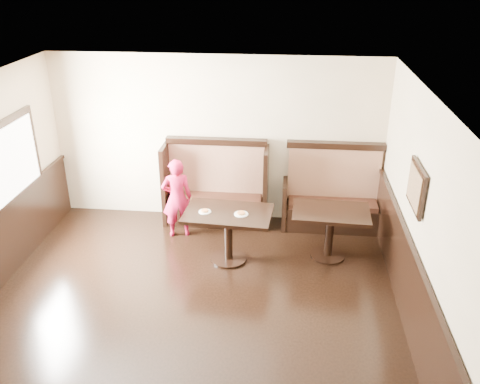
# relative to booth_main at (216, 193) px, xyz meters

# --- Properties ---
(ground) EXTENTS (7.00, 7.00, 0.00)m
(ground) POSITION_rel_booth_main_xyz_m (0.00, -3.30, -0.53)
(ground) COLOR black
(ground) RESTS_ON ground
(room_shell) EXTENTS (7.00, 7.00, 7.00)m
(room_shell) POSITION_rel_booth_main_xyz_m (-0.30, -3.01, 0.14)
(room_shell) COLOR beige
(room_shell) RESTS_ON ground
(booth_main) EXTENTS (1.75, 0.72, 1.45)m
(booth_main) POSITION_rel_booth_main_xyz_m (0.00, 0.00, 0.00)
(booth_main) COLOR black
(booth_main) RESTS_ON ground
(booth_neighbor) EXTENTS (1.65, 0.72, 1.45)m
(booth_neighbor) POSITION_rel_booth_main_xyz_m (1.95, -0.00, -0.05)
(booth_neighbor) COLOR black
(booth_neighbor) RESTS_ON ground
(table_main) EXTENTS (1.31, 0.87, 0.80)m
(table_main) POSITION_rel_booth_main_xyz_m (0.35, -1.23, 0.09)
(table_main) COLOR black
(table_main) RESTS_ON ground
(table_neighbor) EXTENTS (1.16, 0.79, 0.78)m
(table_neighbor) POSITION_rel_booth_main_xyz_m (1.85, -0.99, 0.06)
(table_neighbor) COLOR black
(table_neighbor) RESTS_ON ground
(child) EXTENTS (0.55, 0.44, 1.33)m
(child) POSITION_rel_booth_main_xyz_m (-0.55, -0.56, 0.14)
(child) COLOR #BB133E
(child) RESTS_ON ground
(pizza_plate_left) EXTENTS (0.18, 0.18, 0.03)m
(pizza_plate_left) POSITION_rel_booth_main_xyz_m (0.02, -1.26, 0.29)
(pizza_plate_left) COLOR white
(pizza_plate_left) RESTS_ON table_main
(pizza_plate_right) EXTENTS (0.20, 0.20, 0.04)m
(pizza_plate_right) POSITION_rel_booth_main_xyz_m (0.55, -1.29, 0.29)
(pizza_plate_right) COLOR white
(pizza_plate_right) RESTS_ON table_main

